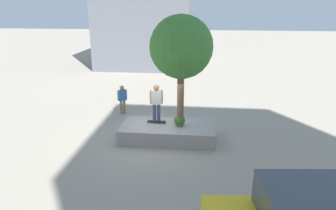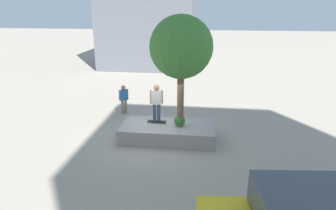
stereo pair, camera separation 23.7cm
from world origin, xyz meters
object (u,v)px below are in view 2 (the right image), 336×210
planter_ledge (168,132)px  skateboard (157,121)px  skateboarder (156,100)px  plaza_tree (181,48)px  pedestrian_crossing (124,97)px

planter_ledge → skateboard: size_ratio=4.93×
skateboard → skateboarder: 0.96m
skateboard → skateboarder: size_ratio=0.49×
plaza_tree → skateboard: plaza_tree is taller
plaza_tree → skateboarder: plaza_tree is taller
skateboarder → plaza_tree: bearing=166.1°
planter_ledge → skateboarder: skateboarder is taller
plaza_tree → skateboard: 3.41m
planter_ledge → skateboard: (0.52, -0.21, 0.38)m
skateboarder → pedestrian_crossing: bearing=-51.4°
plaza_tree → pedestrian_crossing: bearing=-43.0°
planter_ledge → pedestrian_crossing: bearing=-47.5°
skateboard → pedestrian_crossing: (2.23, -2.80, 0.18)m
planter_ledge → plaza_tree: 3.66m
skateboarder → pedestrian_crossing: 3.66m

